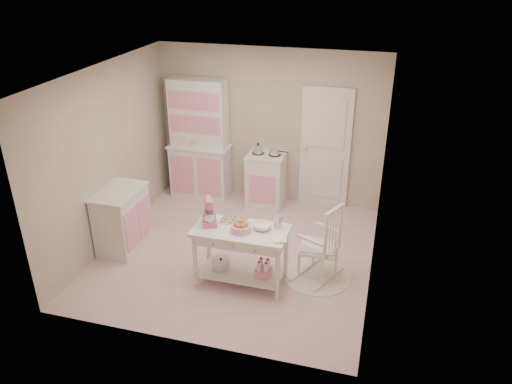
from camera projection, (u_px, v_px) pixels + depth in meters
The scene contains 14 objects.
room_shell at pixel (235, 146), 6.51m from camera, with size 3.84×3.84×2.62m.
door at pixel (325, 148), 8.18m from camera, with size 0.82×0.05×2.04m, color white.
hutch at pixel (199, 139), 8.50m from camera, with size 1.06×0.50×2.08m, color white.
stove at pixel (266, 179), 8.42m from camera, with size 0.62×0.57×0.92m, color white.
base_cabinet at pixel (122, 220), 7.17m from camera, with size 0.54×0.84×0.92m, color white.
lace_rug at pixel (317, 275), 6.71m from camera, with size 0.92×0.92×0.01m, color white.
rocking_chair at pixel (319, 241), 6.48m from camera, with size 0.48×0.72×1.10m, color white.
work_table at pixel (241, 256), 6.43m from camera, with size 1.20×0.60×0.80m, color white.
stand_mixer at pixel (209, 212), 6.30m from camera, with size 0.20×0.28×0.34m, color #DA5C88.
cookie_tray at pixel (234, 220), 6.44m from camera, with size 0.34×0.24×0.02m, color silver.
bread_basket at pixel (241, 228), 6.19m from camera, with size 0.25×0.25×0.09m, color pink.
mixing_bowl at pixel (262, 226), 6.24m from camera, with size 0.24×0.24×0.07m, color white.
metal_pitcher at pixel (278, 222), 6.25m from camera, with size 0.10×0.10×0.17m, color silver.
recipe_book at pixel (273, 238), 6.04m from camera, with size 0.16×0.22×0.02m, color white.
Camera 1 is at (1.91, -5.82, 3.96)m, focal length 35.00 mm.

